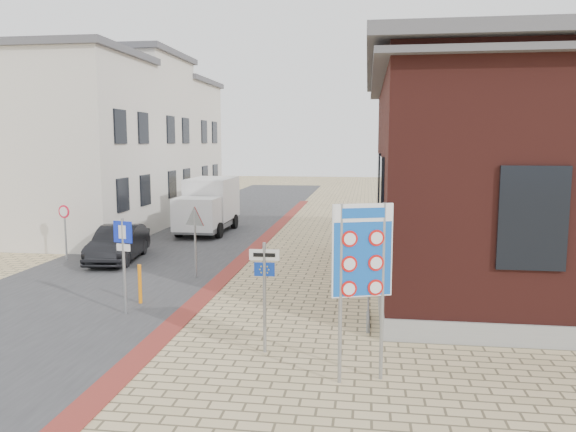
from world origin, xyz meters
The scene contains 15 objects.
ground centered at (0.00, 0.00, 0.00)m, with size 120.00×120.00×0.00m, color tan.
road_strip centered at (-5.50, 15.00, 0.01)m, with size 7.00×60.00×0.02m, color #38383A.
curb_strip centered at (-2.00, 10.00, 0.01)m, with size 0.60×40.00×0.02m, color maroon.
townhouse_near centered at (-10.99, 12.00, 4.17)m, with size 7.40×6.40×8.30m.
townhouse_mid centered at (-10.99, 18.00, 4.57)m, with size 7.40×6.40×9.10m.
townhouse_far centered at (-10.99, 24.00, 4.17)m, with size 7.40×6.40×8.30m.
bike_rack centered at (2.65, 2.20, 0.26)m, with size 0.08×1.80×0.60m.
sedan centered at (-6.50, 8.12, 0.65)m, with size 1.38×3.96×1.30m, color black.
box_truck centered at (-5.04, 15.04, 1.35)m, with size 2.17×5.00×2.61m.
border_sign centered at (2.50, -1.22, 2.39)m, with size 1.08×0.41×3.30m.
essen_sign centered at (0.50, -0.07, 1.54)m, with size 0.63×0.07×2.34m.
parking_sign centered at (-3.50, 2.00, 1.69)m, with size 0.54×0.18×2.49m.
yield_sign centered at (-2.89, 6.00, 1.74)m, with size 0.78×0.33×2.29m.
speed_sign centered at (-8.50, 8.00, 1.36)m, with size 0.48×0.14×2.07m.
bollard centered at (-3.50, 2.94, 0.55)m, with size 0.10×0.10×1.09m, color orange.
Camera 1 is at (2.56, -11.20, 4.38)m, focal length 35.00 mm.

